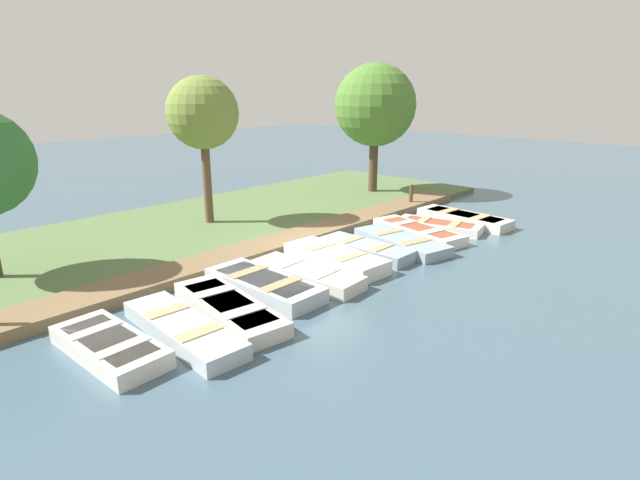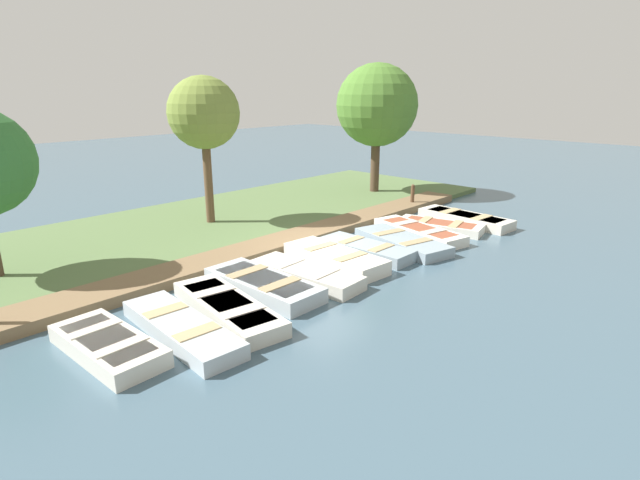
{
  "view_description": "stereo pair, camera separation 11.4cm",
  "coord_description": "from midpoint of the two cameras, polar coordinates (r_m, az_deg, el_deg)",
  "views": [
    {
      "loc": [
        9.75,
        -10.7,
        4.88
      ],
      "look_at": [
        0.39,
        -0.58,
        0.65
      ],
      "focal_mm": 28.0,
      "sensor_mm": 36.0,
      "label": 1
    },
    {
      "loc": [
        9.83,
        -10.62,
        4.88
      ],
      "look_at": [
        0.39,
        -0.58,
        0.65
      ],
      "focal_mm": 28.0,
      "sensor_mm": 36.0,
      "label": 2
    }
  ],
  "objects": [
    {
      "name": "mooring_post_far",
      "position": [
        21.23,
        10.2,
        4.95
      ],
      "size": [
        0.16,
        0.16,
        1.03
      ],
      "color": "brown",
      "rests_on": "ground_plane"
    },
    {
      "name": "park_tree_center",
      "position": [
        23.34,
        6.17,
        15.01
      ],
      "size": [
        3.67,
        3.67,
        5.94
      ],
      "color": "#4C3828",
      "rests_on": "ground_plane"
    },
    {
      "name": "rowboat_10",
      "position": [
        19.4,
        15.94,
        2.41
      ],
      "size": [
        3.58,
        1.37,
        0.38
      ],
      "rotation": [
        0.0,
        0.0,
        -0.08
      ],
      "color": "beige",
      "rests_on": "ground_plane"
    },
    {
      "name": "ground_plane",
      "position": [
        15.28,
        0.17,
        -1.57
      ],
      "size": [
        80.0,
        80.0,
        0.0
      ],
      "primitive_type": "plane",
      "color": "#425B6B"
    },
    {
      "name": "shore_bank",
      "position": [
        18.85,
        -11.1,
        2.03
      ],
      "size": [
        8.0,
        24.0,
        0.19
      ],
      "color": "#567042",
      "rests_on": "ground_plane"
    },
    {
      "name": "rowboat_2",
      "position": [
        11.39,
        -10.67,
        -7.62
      ],
      "size": [
        3.66,
        1.62,
        0.37
      ],
      "rotation": [
        0.0,
        0.0,
        -0.16
      ],
      "color": "beige",
      "rests_on": "ground_plane"
    },
    {
      "name": "rowboat_1",
      "position": [
        10.69,
        -15.71,
        -9.72
      ],
      "size": [
        3.54,
        1.22,
        0.36
      ],
      "rotation": [
        0.0,
        0.0,
        -0.07
      ],
      "color": "#B2BCC1",
      "rests_on": "ground_plane"
    },
    {
      "name": "rowboat_3",
      "position": [
        12.48,
        -6.69,
        -5.1
      ],
      "size": [
        3.26,
        1.23,
        0.4
      ],
      "rotation": [
        0.0,
        0.0,
        -0.0
      ],
      "color": "#B2BCC1",
      "rests_on": "ground_plane"
    },
    {
      "name": "rowboat_7",
      "position": [
        16.08,
        9.08,
        -0.17
      ],
      "size": [
        3.53,
        1.98,
        0.35
      ],
      "rotation": [
        0.0,
        0.0,
        -0.24
      ],
      "color": "#8C9EA8",
      "rests_on": "ground_plane"
    },
    {
      "name": "rowboat_0",
      "position": [
        10.47,
        -23.21,
        -11.08
      ],
      "size": [
        2.75,
        1.2,
        0.38
      ],
      "rotation": [
        0.0,
        0.0,
        0.03
      ],
      "color": "beige",
      "rests_on": "ground_plane"
    },
    {
      "name": "rowboat_6",
      "position": [
        15.19,
        5.02,
        -1.02
      ],
      "size": [
        3.03,
        1.05,
        0.37
      ],
      "rotation": [
        0.0,
        0.0,
        0.0
      ],
      "color": "#8C9EA8",
      "rests_on": "ground_plane"
    },
    {
      "name": "park_tree_left",
      "position": [
        18.01,
        -13.44,
        13.82
      ],
      "size": [
        2.47,
        2.47,
        5.29
      ],
      "color": "brown",
      "rests_on": "ground_plane"
    },
    {
      "name": "rowboat_5",
      "position": [
        14.22,
        1.51,
        -2.07
      ],
      "size": [
        3.29,
        1.4,
        0.44
      ],
      "rotation": [
        0.0,
        0.0,
        -0.07
      ],
      "color": "silver",
      "rests_on": "ground_plane"
    },
    {
      "name": "rowboat_8",
      "position": [
        17.3,
        10.95,
        0.99
      ],
      "size": [
        3.61,
        1.81,
        0.37
      ],
      "rotation": [
        0.0,
        0.0,
        -0.22
      ],
      "color": "silver",
      "rests_on": "ground_plane"
    },
    {
      "name": "rowboat_4",
      "position": [
        13.1,
        -1.82,
        -3.93
      ],
      "size": [
        3.25,
        1.23,
        0.38
      ],
      "rotation": [
        0.0,
        0.0,
        0.06
      ],
      "color": "beige",
      "rests_on": "ground_plane"
    },
    {
      "name": "rowboat_9",
      "position": [
        18.23,
        13.24,
        1.6
      ],
      "size": [
        3.13,
        1.73,
        0.33
      ],
      "rotation": [
        0.0,
        0.0,
        0.23
      ],
      "color": "silver",
      "rests_on": "ground_plane"
    },
    {
      "name": "dock_walkway",
      "position": [
        16.19,
        -3.58,
        0.02
      ],
      "size": [
        1.27,
        18.62,
        0.28
      ],
      "color": "brown",
      "rests_on": "ground_plane"
    }
  ]
}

